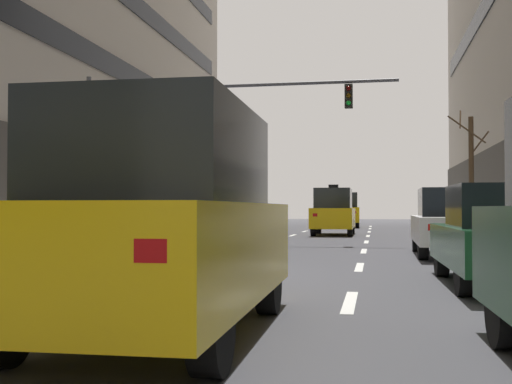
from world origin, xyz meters
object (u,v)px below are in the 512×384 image
object	(u,v)px
taxi_driving_5	(162,221)
taxi_driving_3	(334,212)
car_driving_4	(221,211)
traffic_signal_0	(185,120)
car_parked_1	(503,237)
car_parked_2	(453,223)
street_tree_0	(471,171)
car_driving_2	(231,219)
taxi_driving_6	(344,210)
car_driving_1	(177,223)

from	to	relation	value
taxi_driving_5	taxi_driving_3	bearing A→B (deg)	89.66
car_driving_4	traffic_signal_0	xyz separation A→B (m)	(1.78, -12.81, 3.41)
taxi_driving_3	car_parked_1	xyz separation A→B (m)	(3.87, -18.79, -0.27)
car_parked_2	car_driving_4	bearing A→B (deg)	120.09
street_tree_0	taxi_driving_5	bearing A→B (deg)	-105.05
taxi_driving_3	taxi_driving_5	xyz separation A→B (m)	(-0.14, -23.41, 0.04)
taxi_driving_3	street_tree_0	xyz separation A→B (m)	(5.96, -0.72, 1.76)
car_driving_4	street_tree_0	bearing A→B (deg)	-28.04
taxi_driving_3	taxi_driving_5	size ratio (longest dim) A/B	0.95
car_driving_2	car_driving_4	world-z (taller)	car_driving_4
taxi_driving_6	car_driving_4	bearing A→B (deg)	-139.31
taxi_driving_3	car_driving_4	bearing A→B (deg)	138.26
car_driving_1	traffic_signal_0	distance (m)	7.10
street_tree_0	car_driving_2	bearing A→B (deg)	-153.50
taxi_driving_3	car_driving_2	bearing A→B (deg)	-123.11
car_driving_4	taxi_driving_6	distance (m)	8.90
taxi_driving_5	car_parked_2	bearing A→B (deg)	70.07
car_driving_1	street_tree_0	world-z (taller)	street_tree_0
car_driving_1	street_tree_0	xyz separation A→B (m)	(9.41, 11.87, 2.00)
car_parked_2	taxi_driving_3	bearing A→B (deg)	107.36
car_driving_4	car_parked_1	size ratio (longest dim) A/B	1.06
taxi_driving_6	car_parked_2	xyz separation A→B (m)	(3.94, -24.26, -0.25)
taxi_driving_3	traffic_signal_0	world-z (taller)	traffic_signal_0
taxi_driving_5	traffic_signal_0	distance (m)	17.73
car_parked_2	street_tree_0	world-z (taller)	street_tree_0
taxi_driving_3	car_driving_4	xyz separation A→B (m)	(-6.83, 6.09, 0.01)
traffic_signal_0	street_tree_0	world-z (taller)	traffic_signal_0
car_driving_1	taxi_driving_5	world-z (taller)	taxi_driving_5
car_driving_2	car_driving_4	xyz separation A→B (m)	(-3.26, 11.56, 0.26)
car_driving_1	traffic_signal_0	size ratio (longest dim) A/B	0.39
car_parked_1	car_driving_2	bearing A→B (deg)	119.15
car_driving_2	taxi_driving_6	bearing A→B (deg)	78.65
taxi_driving_5	car_parked_1	size ratio (longest dim) A/B	1.08
car_parked_1	car_driving_1	bearing A→B (deg)	139.71
car_driving_1	taxi_driving_6	bearing A→B (deg)	82.15
car_parked_2	street_tree_0	xyz separation A→B (m)	(2.09, 11.65, 1.97)
car_parked_1	car_parked_2	size ratio (longest dim) A/B	0.92
car_driving_2	taxi_driving_6	world-z (taller)	taxi_driving_6
car_parked_2	car_driving_2	bearing A→B (deg)	137.13
traffic_signal_0	car_driving_2	bearing A→B (deg)	39.99
car_driving_1	car_driving_2	xyz separation A→B (m)	(-0.11, 7.12, -0.00)
car_driving_4	car_parked_1	xyz separation A→B (m)	(10.70, -24.89, -0.29)
taxi_driving_6	car_parked_2	distance (m)	24.58
taxi_driving_6	car_parked_2	bearing A→B (deg)	-80.77
taxi_driving_3	car_parked_2	bearing A→B (deg)	-72.64
taxi_driving_5	car_parked_2	world-z (taller)	taxi_driving_5
taxi_driving_6	street_tree_0	world-z (taller)	street_tree_0
car_parked_1	traffic_signal_0	bearing A→B (deg)	126.45
taxi_driving_3	car_parked_1	distance (m)	19.19
car_driving_1	traffic_signal_0	xyz separation A→B (m)	(-1.60, 5.87, 3.66)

